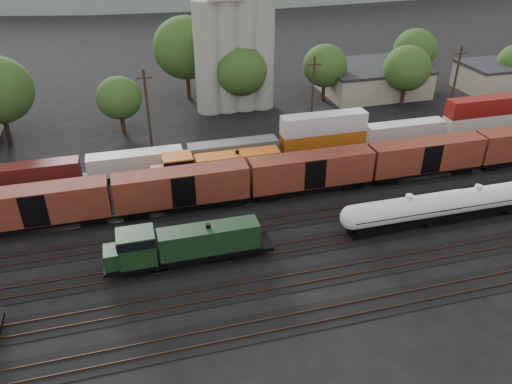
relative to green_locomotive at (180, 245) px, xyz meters
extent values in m
plane|color=black|center=(11.52, 5.00, -2.45)|extent=(600.00, 600.00, 0.00)
cube|color=black|center=(11.52, -10.00, -2.41)|extent=(180.00, 3.20, 0.08)
cube|color=#382319|center=(11.52, -10.72, -2.33)|extent=(180.00, 0.08, 0.16)
cube|color=#382319|center=(11.52, -9.28, -2.33)|extent=(180.00, 0.08, 0.16)
cube|color=black|center=(11.52, -5.00, -2.41)|extent=(180.00, 3.20, 0.08)
cube|color=#382319|center=(11.52, -5.72, -2.33)|extent=(180.00, 0.08, 0.16)
cube|color=#382319|center=(11.52, -4.28, -2.33)|extent=(180.00, 0.08, 0.16)
cube|color=black|center=(11.52, 0.00, -2.41)|extent=(180.00, 3.20, 0.08)
cube|color=#382319|center=(11.52, -0.72, -2.33)|extent=(180.00, 0.08, 0.16)
cube|color=#382319|center=(11.52, 0.72, -2.33)|extent=(180.00, 0.08, 0.16)
cube|color=black|center=(11.52, 5.00, -2.41)|extent=(180.00, 3.20, 0.08)
cube|color=#382319|center=(11.52, 4.28, -2.33)|extent=(180.00, 0.08, 0.16)
cube|color=#382319|center=(11.52, 5.72, -2.33)|extent=(180.00, 0.08, 0.16)
cube|color=black|center=(11.52, 10.00, -2.41)|extent=(180.00, 3.20, 0.08)
cube|color=#382319|center=(11.52, 9.28, -2.33)|extent=(180.00, 0.08, 0.16)
cube|color=#382319|center=(11.52, 10.72, -2.33)|extent=(180.00, 0.08, 0.16)
cube|color=black|center=(11.52, 15.00, -2.41)|extent=(180.00, 3.20, 0.08)
cube|color=#382319|center=(11.52, 14.28, -2.33)|extent=(180.00, 0.08, 0.16)
cube|color=#382319|center=(11.52, 15.72, -2.33)|extent=(180.00, 0.08, 0.16)
cube|color=black|center=(11.52, 20.00, -2.41)|extent=(180.00, 3.20, 0.08)
cube|color=#382319|center=(11.52, 19.28, -2.33)|extent=(180.00, 0.08, 0.16)
cube|color=#382319|center=(11.52, 20.72, -2.33)|extent=(180.00, 0.08, 0.16)
cube|color=black|center=(0.89, 0.00, -1.21)|extent=(16.19, 2.76, 0.38)
cube|color=black|center=(0.89, 0.00, -1.64)|extent=(4.76, 2.10, 0.76)
cube|color=black|center=(2.83, 0.00, 0.27)|extent=(9.71, 2.29, 2.57)
cube|color=black|center=(-3.97, 0.00, 0.55)|extent=(3.43, 2.76, 3.14)
cube|color=black|center=(-3.97, 0.00, 1.55)|extent=(3.52, 2.86, 0.86)
cube|color=black|center=(-6.23, 0.00, -0.16)|extent=(1.52, 2.29, 1.71)
cylinder|color=black|center=(2.83, 0.00, 1.70)|extent=(0.48, 0.48, 0.48)
cube|color=black|center=(-4.29, 0.00, -1.83)|extent=(2.48, 1.90, 0.67)
cube|color=black|center=(6.07, 0.00, -1.83)|extent=(2.48, 1.90, 0.67)
cylinder|color=silver|center=(24.18, 0.00, 0.13)|extent=(12.66, 2.61, 2.61)
sphere|color=silver|center=(17.85, 0.00, 0.13)|extent=(2.61, 2.61, 2.61)
sphere|color=silver|center=(30.50, 0.00, 0.13)|extent=(2.61, 2.61, 2.61)
cylinder|color=silver|center=(24.18, 0.00, 1.61)|extent=(0.81, 0.81, 0.45)
cube|color=black|center=(24.18, 0.00, 0.13)|extent=(12.95, 2.73, 0.07)
cube|color=black|center=(24.18, 0.00, -1.31)|extent=(12.23, 1.98, 0.45)
cube|color=black|center=(19.00, 0.00, -1.85)|extent=(2.34, 1.80, 0.63)
cube|color=black|center=(29.35, 0.00, -1.85)|extent=(2.34, 1.80, 0.63)
cylinder|color=silver|center=(32.57, 0.00, 0.09)|extent=(12.45, 2.56, 2.56)
sphere|color=silver|center=(26.35, 0.00, 0.09)|extent=(2.56, 2.56, 2.56)
cylinder|color=silver|center=(32.57, 0.00, 1.55)|extent=(0.80, 0.80, 0.44)
cube|color=black|center=(32.57, 0.00, 0.09)|extent=(12.73, 2.69, 0.07)
cube|color=black|center=(32.57, 0.00, -1.33)|extent=(12.02, 1.94, 0.44)
cube|color=black|center=(27.48, 0.00, -1.86)|extent=(2.30, 1.77, 0.62)
cube|color=black|center=(37.67, 0.00, -1.86)|extent=(2.30, 1.77, 0.62)
cube|color=black|center=(7.10, 15.00, -1.18)|extent=(17.56, 2.83, 0.39)
cube|color=black|center=(7.10, 15.00, -1.62)|extent=(4.88, 2.15, 0.78)
cube|color=#C45511|center=(9.21, 15.00, 0.33)|extent=(10.54, 2.34, 2.63)
cube|color=#C45511|center=(1.84, 15.00, 0.62)|extent=(3.51, 2.83, 3.22)
cube|color=black|center=(1.84, 15.00, 1.65)|extent=(3.61, 2.93, 0.88)
cube|color=#C45511|center=(-0.62, 15.00, -0.11)|extent=(1.56, 2.34, 1.76)
cylinder|color=black|center=(9.21, 15.00, 1.79)|extent=(0.49, 0.49, 0.49)
cube|color=black|center=(1.48, 15.00, -1.82)|extent=(2.54, 1.95, 0.68)
cube|color=black|center=(12.72, 15.00, -1.82)|extent=(2.54, 1.95, 0.68)
cube|color=black|center=(-13.77, 10.00, -1.25)|extent=(15.00, 2.60, 0.40)
cube|color=#5E2316|center=(-13.77, 10.00, 0.85)|extent=(15.00, 2.90, 3.80)
cube|color=black|center=(1.63, 10.00, -1.25)|extent=(15.00, 2.60, 0.40)
cube|color=#5E2316|center=(1.63, 10.00, 0.85)|extent=(15.00, 2.90, 3.80)
cube|color=black|center=(17.03, 10.00, -1.25)|extent=(15.00, 2.60, 0.40)
cube|color=#5E2316|center=(17.03, 10.00, 0.85)|extent=(15.00, 2.90, 3.80)
cube|color=black|center=(32.43, 10.00, -1.25)|extent=(15.00, 2.60, 0.40)
cube|color=#5E2316|center=(32.43, 10.00, 0.85)|extent=(15.00, 2.90, 3.80)
cube|color=black|center=(11.52, 20.00, -1.95)|extent=(160.00, 2.60, 0.60)
cube|color=#531713|center=(-15.80, 20.00, -0.35)|extent=(12.00, 2.40, 2.60)
cube|color=silver|center=(-3.00, 20.00, -0.35)|extent=(12.00, 2.40, 2.60)
cube|color=#595C5E|center=(9.80, 20.00, -0.35)|extent=(12.00, 2.40, 2.60)
cube|color=#C05D13|center=(22.60, 20.00, -0.35)|extent=(12.00, 2.40, 2.60)
cube|color=silver|center=(22.60, 20.00, 2.25)|extent=(12.00, 2.40, 2.60)
cube|color=silver|center=(35.40, 20.00, -0.35)|extent=(12.00, 2.40, 2.60)
cube|color=silver|center=(48.20, 20.00, -0.35)|extent=(12.00, 2.40, 2.60)
cube|color=maroon|center=(48.20, 20.00, 2.25)|extent=(12.00, 2.40, 2.60)
cylinder|color=gray|center=(10.52, 41.00, 6.55)|extent=(4.40, 4.40, 18.00)
cylinder|color=gray|center=(13.52, 41.00, 6.55)|extent=(4.40, 4.40, 18.00)
cylinder|color=gray|center=(16.52, 41.00, 6.55)|extent=(4.40, 4.40, 18.00)
cylinder|color=gray|center=(19.52, 41.00, 6.55)|extent=(4.40, 4.40, 18.00)
cube|color=#9E937F|center=(41.52, 43.00, -0.15)|extent=(18.00, 14.00, 4.60)
cube|color=#232326|center=(41.52, 43.00, 2.40)|extent=(18.36, 14.28, 0.50)
cube|color=#9E937F|center=(66.52, 38.00, -0.15)|extent=(16.00, 10.00, 4.60)
cube|color=#232326|center=(66.52, 38.00, 2.40)|extent=(16.32, 10.20, 0.50)
cylinder|color=black|center=(-20.56, 35.91, -0.61)|extent=(0.70, 0.70, 3.69)
cylinder|color=black|center=(-4.14, 35.77, -1.21)|extent=(0.70, 0.70, 2.50)
ellipsoid|color=#32511E|center=(-4.14, 35.77, 2.99)|extent=(6.78, 6.78, 6.43)
cylinder|color=black|center=(8.01, 48.52, -0.37)|extent=(0.70, 0.70, 4.17)
ellipsoid|color=#32511E|center=(8.01, 48.52, 6.64)|extent=(11.33, 11.33, 10.73)
cylinder|color=black|center=(15.80, 39.89, -0.88)|extent=(0.70, 0.70, 3.16)
ellipsoid|color=#32511E|center=(15.80, 39.89, 4.42)|extent=(8.57, 8.57, 8.12)
cylinder|color=black|center=(31.22, 41.21, -1.02)|extent=(0.70, 0.70, 2.86)
ellipsoid|color=#32511E|center=(31.22, 41.21, 3.78)|extent=(7.77, 7.77, 7.36)
cylinder|color=black|center=(43.83, 35.35, -0.97)|extent=(0.70, 0.70, 2.96)
ellipsoid|color=#32511E|center=(43.83, 35.35, 4.00)|extent=(8.04, 8.04, 7.62)
cylinder|color=black|center=(51.69, 46.03, -0.95)|extent=(0.70, 0.70, 3.02)
ellipsoid|color=#32511E|center=(51.69, 46.03, 4.12)|extent=(8.19, 8.19, 7.76)
cylinder|color=black|center=(67.99, 37.68, -1.25)|extent=(0.70, 0.70, 2.42)
cylinder|color=black|center=(-0.48, 27.00, 3.55)|extent=(0.36, 0.36, 12.00)
cube|color=black|center=(-0.48, 27.00, 8.35)|extent=(2.20, 0.18, 0.18)
cylinder|color=black|center=(23.52, 27.00, 3.55)|extent=(0.36, 0.36, 12.00)
cube|color=black|center=(23.52, 27.00, 8.35)|extent=(2.20, 0.18, 0.18)
cylinder|color=black|center=(47.52, 27.00, 3.55)|extent=(0.36, 0.36, 12.00)
cube|color=black|center=(47.52, 27.00, 8.35)|extent=(2.20, 0.18, 0.18)
ellipsoid|color=#59665B|center=(51.52, 265.00, -25.20)|extent=(520.00, 286.00, 130.00)
camera|label=1|loc=(-3.10, -39.18, 28.07)|focal=35.00mm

